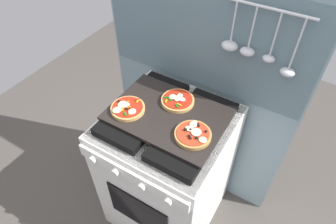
# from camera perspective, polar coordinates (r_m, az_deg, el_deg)

# --- Properties ---
(ground_plane) EXTENTS (4.00, 4.00, 0.00)m
(ground_plane) POSITION_cam_1_polar(r_m,az_deg,el_deg) (2.11, 0.00, -18.00)
(ground_plane) COLOR #4C4742
(kitchen_backsplash) EXTENTS (1.10, 0.09, 1.55)m
(kitchen_backsplash) POSITION_cam_1_polar(r_m,az_deg,el_deg) (1.66, 6.05, 3.61)
(kitchen_backsplash) COLOR #7A939E
(kitchen_backsplash) RESTS_ON ground_plane
(stove) EXTENTS (0.60, 0.64, 0.90)m
(stove) POSITION_cam_1_polar(r_m,az_deg,el_deg) (1.72, -0.03, -11.27)
(stove) COLOR white
(stove) RESTS_ON ground_plane
(baking_tray) EXTENTS (0.54, 0.38, 0.02)m
(baking_tray) POSITION_cam_1_polar(r_m,az_deg,el_deg) (1.37, 0.00, -0.53)
(baking_tray) COLOR black
(baking_tray) RESTS_ON stove
(pizza_left) EXTENTS (0.16, 0.16, 0.03)m
(pizza_left) POSITION_cam_1_polar(r_m,az_deg,el_deg) (1.38, -8.03, 0.75)
(pizza_left) COLOR tan
(pizza_left) RESTS_ON baking_tray
(pizza_right) EXTENTS (0.16, 0.16, 0.03)m
(pizza_right) POSITION_cam_1_polar(r_m,az_deg,el_deg) (1.26, 4.97, -4.33)
(pizza_right) COLOR #C18947
(pizza_right) RESTS_ON baking_tray
(pizza_center) EXTENTS (0.16, 0.16, 0.03)m
(pizza_center) POSITION_cam_1_polar(r_m,az_deg,el_deg) (1.41, 2.07, 2.28)
(pizza_center) COLOR tan
(pizza_center) RESTS_ON baking_tray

